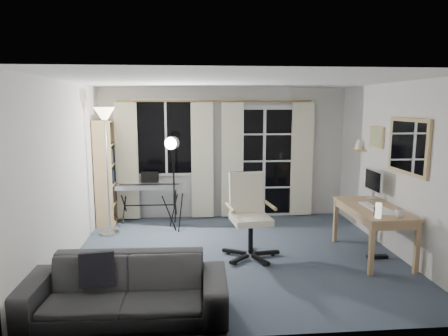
# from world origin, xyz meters

# --- Properties ---
(floor) EXTENTS (4.50, 4.00, 0.02)m
(floor) POSITION_xyz_m (0.00, 0.00, -0.01)
(floor) COLOR #394453
(floor) RESTS_ON ground
(window) EXTENTS (1.20, 0.08, 1.40)m
(window) POSITION_xyz_m (-1.05, 1.97, 1.50)
(window) COLOR white
(window) RESTS_ON floor
(french_door) EXTENTS (1.32, 0.09, 2.11)m
(french_door) POSITION_xyz_m (0.75, 1.97, 1.03)
(french_door) COLOR white
(french_door) RESTS_ON floor
(curtains) EXTENTS (3.60, 0.07, 2.13)m
(curtains) POSITION_xyz_m (-0.14, 1.88, 1.09)
(curtains) COLOR gold
(curtains) RESTS_ON floor
(bookshelf) EXTENTS (0.30, 0.85, 1.83)m
(bookshelf) POSITION_xyz_m (-2.12, 1.82, 0.87)
(bookshelf) COLOR tan
(bookshelf) RESTS_ON floor
(torchiere_lamp) EXTENTS (0.38, 0.38, 2.05)m
(torchiere_lamp) POSITION_xyz_m (-1.94, 1.09, 1.65)
(torchiere_lamp) COLOR #B2B2B7
(torchiere_lamp) RESTS_ON floor
(keyboard_piano) EXTENTS (1.17, 0.57, 0.85)m
(keyboard_piano) POSITION_xyz_m (-1.34, 1.70, 0.64)
(keyboard_piano) COLOR black
(keyboard_piano) RESTS_ON floor
(studio_light) EXTENTS (0.36, 0.36, 1.61)m
(studio_light) POSITION_xyz_m (-0.91, 1.18, 1.29)
(studio_light) COLOR black
(studio_light) RESTS_ON floor
(office_chair) EXTENTS (0.79, 0.80, 1.16)m
(office_chair) POSITION_xyz_m (0.18, 0.02, 0.68)
(office_chair) COLOR black
(office_chair) RESTS_ON floor
(desk) EXTENTS (0.66, 1.32, 0.70)m
(desk) POSITION_xyz_m (1.88, -0.19, 0.62)
(desk) COLOR #AA8057
(desk) RESTS_ON floor
(monitor) EXTENTS (0.17, 0.51, 0.44)m
(monitor) POSITION_xyz_m (2.08, 0.26, 0.97)
(monitor) COLOR silver
(monitor) RESTS_ON desk
(desk_clutter) EXTENTS (0.41, 0.80, 0.89)m
(desk_clutter) POSITION_xyz_m (1.82, -0.41, 0.55)
(desk_clutter) COLOR white
(desk_clutter) RESTS_ON desk
(mug) EXTENTS (0.12, 0.09, 0.12)m
(mug) POSITION_xyz_m (1.98, -0.69, 0.76)
(mug) COLOR silver
(mug) RESTS_ON desk
(wall_mirror) EXTENTS (0.04, 0.94, 0.74)m
(wall_mirror) POSITION_xyz_m (2.22, -0.35, 1.55)
(wall_mirror) COLOR tan
(wall_mirror) RESTS_ON floor
(framed_print) EXTENTS (0.03, 0.42, 0.32)m
(framed_print) POSITION_xyz_m (2.23, 0.55, 1.60)
(framed_print) COLOR tan
(framed_print) RESTS_ON floor
(wall_shelf) EXTENTS (0.16, 0.30, 0.18)m
(wall_shelf) POSITION_xyz_m (2.16, 1.05, 1.41)
(wall_shelf) COLOR tan
(wall_shelf) RESTS_ON floor
(sofa) EXTENTS (2.02, 0.65, 0.78)m
(sofa) POSITION_xyz_m (-1.28, -1.55, 0.39)
(sofa) COLOR #323234
(sofa) RESTS_ON floor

